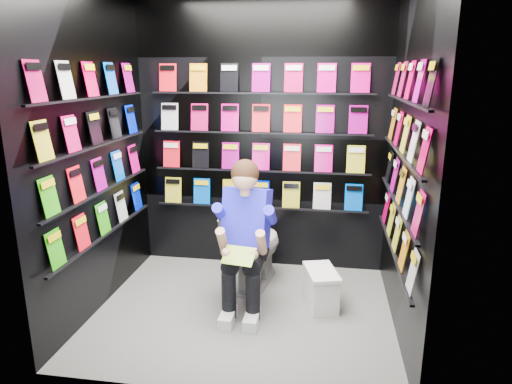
# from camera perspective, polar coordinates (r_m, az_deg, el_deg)

# --- Properties ---
(floor) EXTENTS (2.40, 2.40, 0.00)m
(floor) POSITION_cam_1_polar(r_m,az_deg,el_deg) (3.89, -1.58, -14.68)
(floor) COLOR slate
(floor) RESTS_ON ground
(wall_back) EXTENTS (2.40, 0.04, 2.60)m
(wall_back) POSITION_cam_1_polar(r_m,az_deg,el_deg) (4.42, 0.68, 6.82)
(wall_back) COLOR black
(wall_back) RESTS_ON floor
(wall_front) EXTENTS (2.40, 0.04, 2.60)m
(wall_front) POSITION_cam_1_polar(r_m,az_deg,el_deg) (2.49, -5.97, 0.36)
(wall_front) COLOR black
(wall_front) RESTS_ON floor
(wall_left) EXTENTS (0.04, 2.00, 2.60)m
(wall_left) POSITION_cam_1_polar(r_m,az_deg,el_deg) (3.85, -19.65, 4.74)
(wall_left) COLOR black
(wall_left) RESTS_ON floor
(wall_right) EXTENTS (0.04, 2.00, 2.60)m
(wall_right) POSITION_cam_1_polar(r_m,az_deg,el_deg) (3.43, 18.42, 3.71)
(wall_right) COLOR black
(wall_right) RESTS_ON floor
(comics_back) EXTENTS (2.10, 0.06, 1.37)m
(comics_back) POSITION_cam_1_polar(r_m,az_deg,el_deg) (4.39, 0.62, 6.83)
(comics_back) COLOR #BC0045
(comics_back) RESTS_ON wall_back
(comics_left) EXTENTS (0.06, 1.70, 1.37)m
(comics_left) POSITION_cam_1_polar(r_m,az_deg,el_deg) (3.83, -19.26, 4.81)
(comics_left) COLOR #BC0045
(comics_left) RESTS_ON wall_left
(comics_right) EXTENTS (0.06, 1.70, 1.37)m
(comics_right) POSITION_cam_1_polar(r_m,az_deg,el_deg) (3.43, 17.93, 3.81)
(comics_right) COLOR #BC0045
(comics_right) RESTS_ON wall_right
(toilet) EXTENTS (0.53, 0.81, 0.73)m
(toilet) POSITION_cam_1_polar(r_m,az_deg,el_deg) (4.20, -0.21, -6.82)
(toilet) COLOR white
(toilet) RESTS_ON floor
(longbox) EXTENTS (0.31, 0.43, 0.29)m
(longbox) POSITION_cam_1_polar(r_m,az_deg,el_deg) (3.95, 8.11, -11.98)
(longbox) COLOR white
(longbox) RESTS_ON floor
(longbox_lid) EXTENTS (0.33, 0.46, 0.03)m
(longbox_lid) POSITION_cam_1_polar(r_m,az_deg,el_deg) (3.88, 8.20, -9.86)
(longbox_lid) COLOR white
(longbox_lid) RESTS_ON longbox
(reader) EXTENTS (0.61, 0.80, 1.34)m
(reader) POSITION_cam_1_polar(r_m,az_deg,el_deg) (3.71, -1.14, -3.40)
(reader) COLOR #1812E3
(reader) RESTS_ON toilet
(held_comic) EXTENTS (0.26, 0.18, 0.10)m
(held_comic) POSITION_cam_1_polar(r_m,az_deg,el_deg) (3.45, -2.15, -7.97)
(held_comic) COLOR green
(held_comic) RESTS_ON reader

